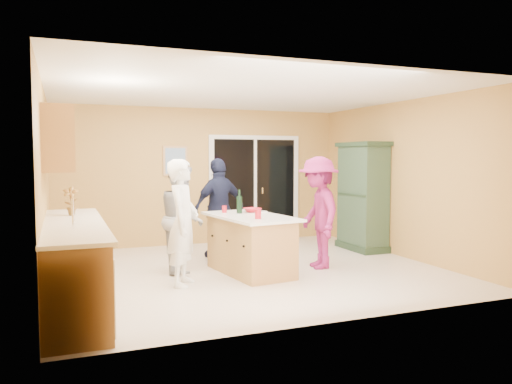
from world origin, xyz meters
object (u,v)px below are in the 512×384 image
object	(u,v)px
woman_white	(183,223)
woman_magenta	(319,212)
green_hutch	(363,198)
woman_grey	(182,218)
kitchen_island	(250,246)
woman_navy	(219,208)

from	to	relation	value
woman_white	woman_magenta	bearing A→B (deg)	-56.24
green_hutch	woman_white	distance (m)	3.82
woman_white	woman_grey	distance (m)	0.81
woman_white	woman_grey	world-z (taller)	woman_white
woman_magenta	green_hutch	bearing A→B (deg)	134.30
woman_magenta	kitchen_island	bearing A→B (deg)	-83.09
kitchen_island	woman_white	world-z (taller)	woman_white
woman_navy	green_hutch	bearing A→B (deg)	155.10
kitchen_island	woman_navy	world-z (taller)	woman_navy
green_hutch	woman_white	size ratio (longest dim) A/B	1.18
woman_grey	kitchen_island	bearing A→B (deg)	-108.27
kitchen_island	green_hutch	bearing A→B (deg)	13.28
green_hutch	woman_magenta	world-z (taller)	green_hutch
woman_grey	woman_navy	xyz separation A→B (m)	(0.82, 0.80, 0.04)
kitchen_island	woman_navy	xyz separation A→B (m)	(-0.07, 1.27, 0.43)
woman_navy	woman_magenta	bearing A→B (deg)	112.81
green_hutch	woman_grey	size ratio (longest dim) A/B	1.23
woman_white	woman_grey	xyz separation A→B (m)	(0.16, 0.79, -0.03)
woman_white	green_hutch	bearing A→B (deg)	-43.82
woman_grey	woman_magenta	bearing A→B (deg)	-95.11
woman_navy	woman_grey	bearing A→B (deg)	25.81
kitchen_island	woman_white	distance (m)	1.19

